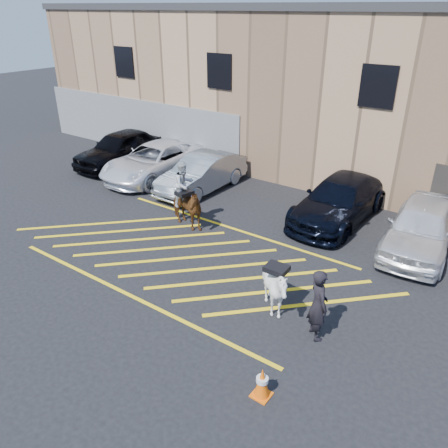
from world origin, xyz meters
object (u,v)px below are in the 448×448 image
Objects in this scene: car_black_suv at (121,148)px; saddled_white at (275,288)px; handler at (318,304)px; mounted_bay at (185,202)px; car_silver_sedan at (202,173)px; traffic_cone at (262,382)px; car_white_suv at (422,226)px; car_blue_suv at (340,200)px; car_white_pickup at (155,161)px.

car_black_suv is 13.47m from saddled_white.
handler is 0.76× the size of mounted_bay.
car_silver_sedan is at bearing 117.95° from mounted_bay.
car_silver_sedan is at bearing 133.94° from traffic_cone.
car_black_suv is at bearing 147.37° from traffic_cone.
traffic_cone is (6.20, -5.01, -0.63)m from mounted_bay.
car_white_suv is at bearing 23.66° from mounted_bay.
traffic_cone is at bearing -44.88° from car_silver_sedan.
car_black_suv reaches higher than car_silver_sedan.
mounted_bay is at bearing -135.91° from car_blue_suv.
car_white_suv is 7.93m from mounted_bay.
handler reaches higher than traffic_cone.
mounted_bay is 7.99m from traffic_cone.
car_white_suv is at bearing -56.49° from handler.
handler is (-0.96, -5.87, 0.11)m from car_white_suv.
mounted_bay reaches higher than car_white_pickup.
handler reaches higher than car_white_suv.
handler is at bearing -28.71° from car_white_pickup.
mounted_bay is (-7.27, -3.18, 0.17)m from car_white_suv.
saddled_white is at bearing 114.18° from traffic_cone.
car_silver_sedan is 0.87× the size of car_blue_suv.
traffic_cone is at bearing -75.35° from car_blue_suv.
handler is at bearing -23.08° from mounted_bay.
mounted_bay is 3.36× the size of traffic_cone.
car_white_suv is at bearing -0.16° from car_white_pickup.
car_white_pickup is 7.57× the size of traffic_cone.
car_white_pickup is 13.48m from traffic_cone.
traffic_cone is at bearing -100.64° from car_white_suv.
car_white_suv is 3.19× the size of saddled_white.
car_blue_suv is at bearing 3.90° from car_white_pickup.
mounted_bay reaches higher than car_blue_suv.
handler is at bearing -102.44° from car_white_suv.
car_black_suv reaches higher than car_white_suv.
car_white_pickup is at bearing 142.37° from traffic_cone.
handler is at bearing -35.02° from car_silver_sedan.
handler reaches higher than car_black_suv.
mounted_bay is at bearing 141.03° from traffic_cone.
car_silver_sedan is 3.58m from mounted_bay.
car_blue_suv is at bearing 102.47° from traffic_cone.
mounted_bay is at bearing 19.67° from handler.
car_silver_sedan is 3.07× the size of saddled_white.
car_silver_sedan is 11.35m from traffic_cone.
car_silver_sedan is 0.96× the size of car_white_suv.
car_blue_suv is (11.28, 0.35, -0.08)m from car_black_suv.
car_white_pickup is 1.03× the size of car_blue_suv.
car_black_suv is at bearing 153.81° from mounted_bay.
car_white_suv is 6.07m from saddled_white.
mounted_bay is at bearing 153.96° from saddled_white.
car_white_suv is 1.97× the size of mounted_bay.
car_blue_suv is 5.71m from mounted_bay.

